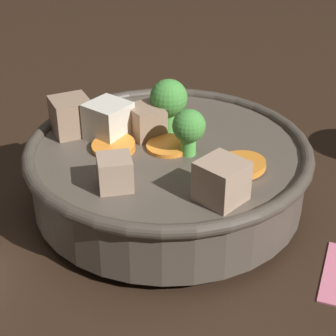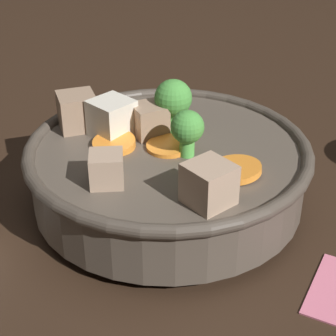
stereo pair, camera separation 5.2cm
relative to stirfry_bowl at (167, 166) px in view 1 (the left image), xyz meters
The scene contains 2 objects.
ground_plane 0.04m from the stirfry_bowl, 162.70° to the right, with size 3.00×3.00×0.00m, color black.
stirfry_bowl is the anchor object (origin of this frame).
Camera 1 is at (-0.10, 0.43, 0.31)m, focal length 60.00 mm.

